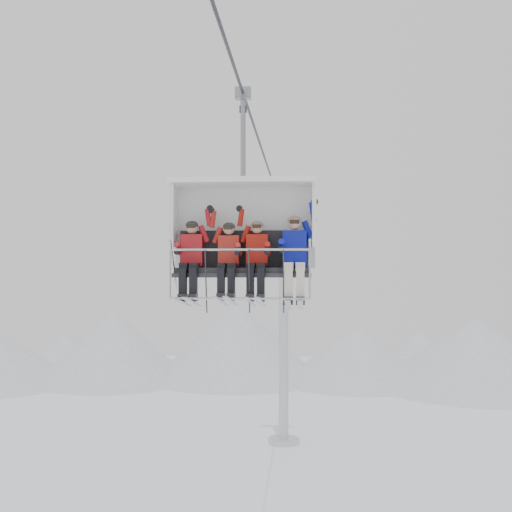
# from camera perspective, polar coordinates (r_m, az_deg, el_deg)

# --- Properties ---
(ridgeline) EXTENTS (72.00, 21.00, 7.00)m
(ridgeline) POSITION_cam_1_polar(r_m,az_deg,el_deg) (57.89, 1.49, -8.45)
(ridgeline) COLOR silver
(ridgeline) RESTS_ON ground
(lift_tower_right) EXTENTS (2.00, 1.80, 13.48)m
(lift_tower_right) POSITION_cam_1_polar(r_m,az_deg,el_deg) (37.58, 2.47, -7.75)
(lift_tower_right) COLOR silver
(lift_tower_right) RESTS_ON ground
(haul_cable) EXTENTS (0.06, 50.00, 0.06)m
(haul_cable) POSITION_cam_1_polar(r_m,az_deg,el_deg) (15.75, 0.00, 10.96)
(haul_cable) COLOR #323237
(haul_cable) RESTS_ON lift_tower_left
(chairlift_carrier) EXTENTS (2.72, 1.17, 3.98)m
(chairlift_carrier) POSITION_cam_1_polar(r_m,az_deg,el_deg) (12.20, -1.10, 2.46)
(chairlift_carrier) COLOR black
(chairlift_carrier) RESTS_ON haul_cable
(skier_far_left) EXTENTS (0.40, 1.69, 1.61)m
(skier_far_left) POSITION_cam_1_polar(r_m,az_deg,el_deg) (11.99, -5.78, -0.06)
(skier_far_left) COLOR #AF181F
(skier_far_left) RESTS_ON chairlift_carrier
(skier_center_left) EXTENTS (0.39, 1.69, 1.56)m
(skier_center_left) POSITION_cam_1_polar(r_m,az_deg,el_deg) (11.88, -2.48, -0.13)
(skier_center_left) COLOR #AF251B
(skier_center_left) RESTS_ON chairlift_carrier
(skier_center_right) EXTENTS (0.40, 1.69, 1.60)m
(skier_center_right) POSITION_cam_1_polar(r_m,az_deg,el_deg) (11.84, 0.07, -0.07)
(skier_center_right) COLOR #A7190F
(skier_center_right) RESTS_ON chairlift_carrier
(skier_far_right) EXTENTS (0.44, 1.69, 1.74)m
(skier_far_right) POSITION_cam_1_polar(r_m,az_deg,el_deg) (11.82, 3.45, 0.14)
(skier_far_right) COLOR #0D169C
(skier_far_right) RESTS_ON chairlift_carrier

